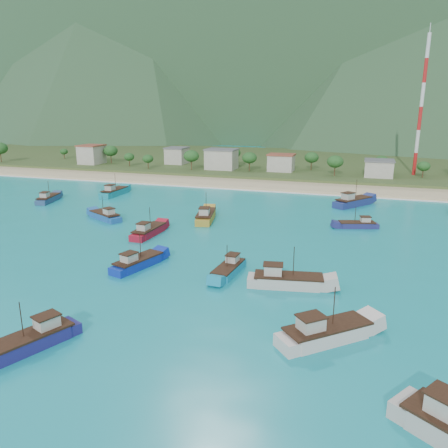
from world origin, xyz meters
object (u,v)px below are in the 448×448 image
(boat_12, at_px, (229,270))
(boat_19, at_px, (206,217))
(boat_11, at_px, (48,199))
(boat_24, at_px, (105,217))
(boat_8, at_px, (32,342))
(boat_25, at_px, (358,225))
(boat_3, at_px, (326,334))
(boat_7, at_px, (149,232))
(radio_tower, at_px, (421,107))
(boat_22, at_px, (353,202))
(boat_10, at_px, (114,192))
(boat_20, at_px, (287,282))
(boat_14, at_px, (138,263))

(boat_12, bearing_deg, boat_19, -59.12)
(boat_11, bearing_deg, boat_24, -39.66)
(boat_8, bearing_deg, boat_25, -95.61)
(boat_3, xyz_separation_m, boat_24, (-53.69, 39.45, -0.15))
(boat_7, height_order, boat_25, boat_7)
(boat_3, relative_size, boat_25, 1.21)
(boat_11, bearing_deg, radio_tower, 21.61)
(boat_3, bearing_deg, boat_22, 137.48)
(boat_24, bearing_deg, boat_25, -51.60)
(boat_10, distance_m, boat_12, 70.64)
(boat_10, bearing_deg, boat_22, 5.74)
(radio_tower, relative_size, boat_12, 5.11)
(boat_19, distance_m, boat_25, 33.65)
(boat_3, bearing_deg, boat_11, -165.23)
(boat_25, bearing_deg, boat_22, -12.26)
(boat_12, bearing_deg, boat_3, 140.15)
(boat_8, bearing_deg, boat_24, -43.02)
(boat_11, height_order, boat_24, boat_11)
(boat_12, distance_m, boat_20, 9.80)
(boat_3, xyz_separation_m, boat_25, (2.12, 50.11, -0.31))
(boat_12, relative_size, boat_22, 0.76)
(boat_20, height_order, boat_24, boat_20)
(boat_11, distance_m, boat_20, 81.92)
(boat_10, relative_size, boat_25, 1.28)
(boat_19, relative_size, boat_24, 1.16)
(boat_12, bearing_deg, boat_20, 171.29)
(radio_tower, bearing_deg, boat_19, -123.07)
(boat_10, distance_m, boat_24, 28.90)
(boat_7, height_order, boat_22, boat_22)
(radio_tower, relative_size, boat_10, 4.16)
(boat_19, bearing_deg, boat_12, -75.84)
(boat_7, bearing_deg, boat_24, 153.40)
(boat_3, relative_size, boat_8, 1.00)
(boat_20, relative_size, boat_25, 1.30)
(boat_10, height_order, boat_19, boat_19)
(boat_3, relative_size, boat_7, 1.03)
(boat_12, distance_m, boat_24, 44.15)
(boat_8, bearing_deg, boat_19, -66.80)
(boat_8, height_order, boat_12, boat_8)
(boat_11, bearing_deg, boat_22, -0.01)
(boat_3, distance_m, boat_11, 94.71)
(boat_8, height_order, boat_25, boat_8)
(boat_14, bearing_deg, boat_10, 140.75)
(boat_7, relative_size, boat_10, 0.92)
(boat_19, xyz_separation_m, boat_24, (-22.43, -6.42, -0.16))
(boat_3, height_order, boat_20, boat_3)
(boat_22, bearing_deg, boat_8, -74.79)
(radio_tower, bearing_deg, boat_12, -108.33)
(boat_3, bearing_deg, boat_24, -168.55)
(boat_20, xyz_separation_m, boat_25, (8.91, 36.41, -0.28))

